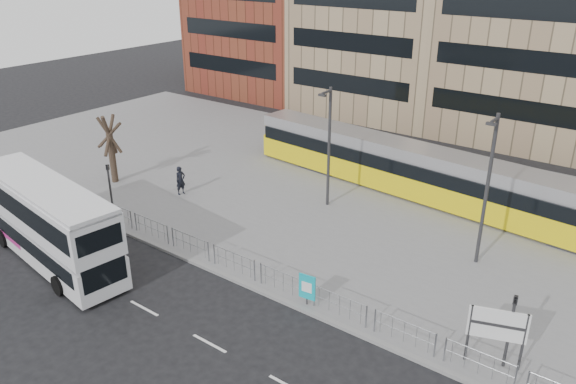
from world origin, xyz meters
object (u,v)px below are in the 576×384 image
Objects in this scene: ad_panel at (307,287)px; traffic_light_west at (109,183)px; lamp_post_east at (487,185)px; pedestrian at (181,180)px; bare_tree at (106,112)px; station_sign at (497,327)px; traffic_light_east at (511,322)px; tram at (437,177)px; double_decker_bus at (48,220)px; lamp_post_west at (329,143)px.

ad_panel is 0.48× the size of traffic_light_west.
pedestrian is at bearing -170.77° from lamp_post_east.
pedestrian is at bearing 13.39° from bare_tree.
traffic_light_east reaches higher than station_sign.
traffic_light_west is (-22.33, -0.32, 0.28)m from station_sign.
traffic_light_west is (-1.07, -4.46, 1.05)m from pedestrian.
traffic_light_east is 27.09m from bare_tree.
tram reaches higher than traffic_light_east.
traffic_light_west reaches higher than station_sign.
bare_tree is (-18.59, 3.91, 3.94)m from ad_panel.
traffic_light_east is 8.05m from lamp_post_east.
bare_tree is at bearing -169.84° from lamp_post_east.
traffic_light_west is 20.68m from lamp_post_east.
ad_panel is 14.57m from traffic_light_west.
tram reaches higher than pedestrian.
traffic_light_east is (21.66, -3.93, 1.05)m from pedestrian.
lamp_post_east is at bearing 43.27° from double_decker_bus.
tram is 13.91m from ad_panel.
station_sign is 15.55m from lamp_post_west.
pedestrian is (-13.37, -8.76, -0.68)m from tram.
lamp_post_west is at bearing -132.74° from tram.
lamp_post_west is 14.58m from bare_tree.
station_sign is at bearing -66.03° from lamp_post_east.
tram is 3.75× the size of lamp_post_west.
traffic_light_west is (-14.44, -13.22, 0.37)m from tram.
lamp_post_west is (-5.09, 9.35, 3.13)m from ad_panel.
bare_tree reaches higher than station_sign.
bare_tree is (-4.08, 3.24, 2.84)m from traffic_light_west.
bare_tree is (-26.80, 2.71, 2.84)m from traffic_light_east.
traffic_light_west is 1.00× the size of traffic_light_east.
traffic_light_west is 0.45× the size of bare_tree.
pedestrian is (-0.89, 9.52, -1.23)m from double_decker_bus.
pedestrian is 6.56m from bare_tree.
lamp_post_east is at bearing 10.16° from bare_tree.
tram reaches higher than ad_panel.
bare_tree is at bearing 154.17° from station_sign.
tram is at bearing 129.22° from lamp_post_east.
traffic_light_west reaches higher than ad_panel.
lamp_post_west reaches higher than traffic_light_east.
tram is at bearing 42.16° from lamp_post_west.
pedestrian is 9.85m from lamp_post_west.
double_decker_bus is at bearing -119.24° from tram.
pedestrian is 0.25× the size of lamp_post_west.
lamp_post_east is (-3.15, 7.08, 2.51)m from station_sign.
bare_tree is at bearing 163.63° from traffic_light_east.
lamp_post_east is (17.23, 12.46, 2.05)m from double_decker_bus.
station_sign reaches higher than ad_panel.
pedestrian is (-13.45, 5.13, 0.05)m from ad_panel.
station_sign is 8.14m from lamp_post_east.
tram is at bearing 63.06° from double_decker_bus.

